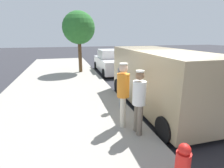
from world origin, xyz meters
TOP-DOWN VIEW (x-y plane):
  - ground_plane at (0.00, 0.00)m, footprint 80.00×80.00m
  - sidewalk_slab at (3.50, 0.00)m, footprint 5.00×32.00m
  - parking_meter_near at (1.35, -0.88)m, footprint 0.14×0.18m
  - pedestrian_in_orange at (1.67, 0.34)m, footprint 0.34×0.35m
  - pedestrian_in_white at (1.42, 0.84)m, footprint 0.34×0.36m
  - parked_van at (-0.15, -0.84)m, footprint 2.17×5.22m
  - parked_sedan_behind at (-0.18, -7.77)m, footprint 2.02×4.44m
  - street_tree at (2.05, -7.78)m, footprint 2.17×2.17m
  - fire_hydrant at (1.45, 2.67)m, footprint 0.24×0.24m

SIDE VIEW (x-z plane):
  - ground_plane at x=0.00m, z-range 0.00..0.00m
  - sidewalk_slab at x=3.50m, z-range 0.00..0.15m
  - fire_hydrant at x=1.45m, z-range 0.14..1.00m
  - parked_sedan_behind at x=-0.18m, z-range -0.08..1.57m
  - pedestrian_in_white at x=1.42m, z-range 0.27..1.96m
  - parked_van at x=-0.15m, z-range 0.08..2.23m
  - parking_meter_near at x=1.35m, z-range 0.42..1.94m
  - pedestrian_in_orange at x=1.67m, z-range 0.29..2.09m
  - street_tree at x=2.05m, z-range 1.09..5.18m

